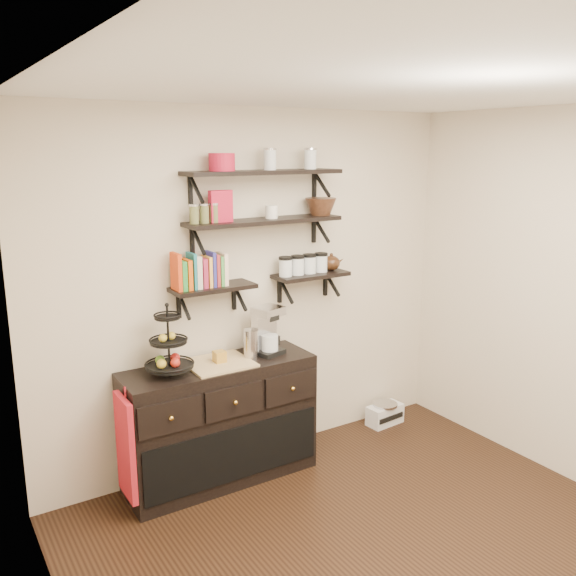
{
  "coord_description": "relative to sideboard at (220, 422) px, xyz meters",
  "views": [
    {
      "loc": [
        -2.21,
        -2.23,
        2.41
      ],
      "look_at": [
        -0.09,
        1.15,
        1.49
      ],
      "focal_mm": 38.0,
      "sensor_mm": 36.0,
      "label": 1
    }
  ],
  "objects": [
    {
      "name": "left_wall",
      "position": [
        -1.3,
        -1.51,
        0.9
      ],
      "size": [
        0.02,
        3.5,
        2.7
      ],
      "primitive_type": "cube",
      "color": "beige",
      "rests_on": "ground"
    },
    {
      "name": "shelf_top",
      "position": [
        0.45,
        0.1,
        1.78
      ],
      "size": [
        1.2,
        0.27,
        0.23
      ],
      "color": "black",
      "rests_on": "back_wall"
    },
    {
      "name": "floor",
      "position": [
        0.45,
        -1.51,
        -0.45
      ],
      "size": [
        3.5,
        3.5,
        0.0
      ],
      "primitive_type": "plane",
      "color": "black",
      "rests_on": "ground"
    },
    {
      "name": "shelf_low_right",
      "position": [
        0.87,
        0.12,
        0.98
      ],
      "size": [
        0.6,
        0.25,
        0.23
      ],
      "color": "black",
      "rests_on": "back_wall"
    },
    {
      "name": "walnut_bowl",
      "position": [
        0.95,
        0.1,
        1.51
      ],
      "size": [
        0.24,
        0.24,
        0.13
      ],
      "primitive_type": null,
      "color": "black",
      "rests_on": "shelf_mid"
    },
    {
      "name": "ramekins",
      "position": [
        0.51,
        0.1,
        1.5
      ],
      "size": [
        0.09,
        0.09,
        0.1
      ],
      "primitive_type": "cylinder",
      "color": "white",
      "rests_on": "shelf_mid"
    },
    {
      "name": "teapot",
      "position": [
        1.07,
        0.12,
        1.07
      ],
      "size": [
        0.19,
        0.15,
        0.14
      ],
      "primitive_type": null,
      "rotation": [
        0.0,
        0.0,
        0.03
      ],
      "color": "#331D0F",
      "rests_on": "shelf_low_right"
    },
    {
      "name": "red_pot",
      "position": [
        0.11,
        0.1,
        1.86
      ],
      "size": [
        0.18,
        0.18,
        0.12
      ],
      "primitive_type": "cylinder",
      "color": "#B31430",
      "rests_on": "shelf_top"
    },
    {
      "name": "fruit_stand",
      "position": [
        -0.36,
        0.0,
        0.61
      ],
      "size": [
        0.32,
        0.32,
        0.48
      ],
      "rotation": [
        0.0,
        0.0,
        -0.28
      ],
      "color": "black",
      "rests_on": "sideboard"
    },
    {
      "name": "cookbooks",
      "position": [
        -0.04,
        0.12,
        1.11
      ],
      "size": [
        0.4,
        0.15,
        0.26
      ],
      "color": "red",
      "rests_on": "shelf_low_left"
    },
    {
      "name": "apron",
      "position": [
        -0.73,
        -0.1,
        0.04
      ],
      "size": [
        0.04,
        0.3,
        0.7
      ],
      "primitive_type": "cube",
      "color": "#9C1410",
      "rests_on": "sideboard"
    },
    {
      "name": "back_wall",
      "position": [
        0.45,
        0.24,
        0.9
      ],
      "size": [
        3.5,
        0.02,
        2.7
      ],
      "primitive_type": "cube",
      "color": "beige",
      "rests_on": "ground"
    },
    {
      "name": "shelf_mid",
      "position": [
        0.45,
        0.1,
        1.43
      ],
      "size": [
        1.2,
        0.27,
        0.23
      ],
      "color": "black",
      "rests_on": "back_wall"
    },
    {
      "name": "radio",
      "position": [
        1.64,
        0.06,
        -0.36
      ],
      "size": [
        0.34,
        0.23,
        0.2
      ],
      "rotation": [
        0.0,
        0.0,
        0.08
      ],
      "color": "silver",
      "rests_on": "floor"
    },
    {
      "name": "recipe_box",
      "position": [
        0.1,
        0.1,
        1.56
      ],
      "size": [
        0.16,
        0.07,
        0.22
      ],
      "primitive_type": "cube",
      "rotation": [
        0.0,
        0.0,
        -0.05
      ],
      "color": "#B31430",
      "rests_on": "shelf_mid"
    },
    {
      "name": "ceiling",
      "position": [
        0.45,
        -1.51,
        2.25
      ],
      "size": [
        3.5,
        3.5,
        0.02
      ],
      "primitive_type": "cube",
      "color": "white",
      "rests_on": "back_wall"
    },
    {
      "name": "glass_canisters",
      "position": [
        0.8,
        0.12,
        1.06
      ],
      "size": [
        0.43,
        0.1,
        0.13
      ],
      "color": "silver",
      "rests_on": "shelf_low_right"
    },
    {
      "name": "coffee_maker",
      "position": [
        0.41,
        0.02,
        0.62
      ],
      "size": [
        0.24,
        0.24,
        0.36
      ],
      "rotation": [
        0.0,
        0.0,
        0.26
      ],
      "color": "black",
      "rests_on": "sideboard"
    },
    {
      "name": "thermal_carafe",
      "position": [
        0.26,
        -0.02,
        0.56
      ],
      "size": [
        0.11,
        0.11,
        0.22
      ],
      "primitive_type": "cylinder",
      "color": "silver",
      "rests_on": "sideboard"
    },
    {
      "name": "shelf_low_left",
      "position": [
        0.03,
        0.12,
        0.98
      ],
      "size": [
        0.6,
        0.25,
        0.23
      ],
      "color": "black",
      "rests_on": "back_wall"
    },
    {
      "name": "sideboard",
      "position": [
        0.0,
        0.0,
        0.0
      ],
      "size": [
        1.4,
        0.5,
        0.92
      ],
      "color": "black",
      "rests_on": "floor"
    },
    {
      "name": "candle",
      "position": [
        0.01,
        0.0,
        0.5
      ],
      "size": [
        0.08,
        0.08,
        0.08
      ],
      "primitive_type": "cube",
      "color": "#A97A27",
      "rests_on": "sideboard"
    }
  ]
}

